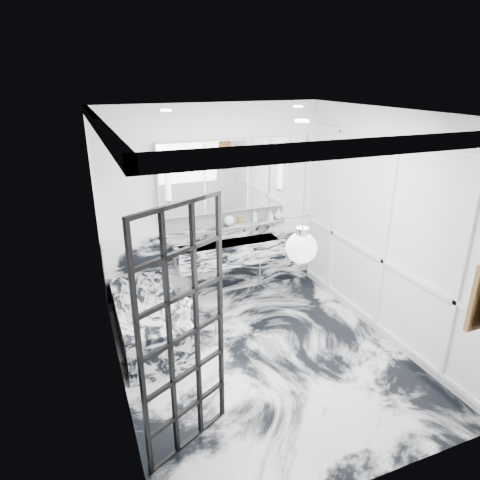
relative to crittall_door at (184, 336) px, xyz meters
name	(u,v)px	position (x,y,z in m)	size (l,w,h in m)	color
floor	(264,359)	(1.15, 0.85, -1.13)	(3.60, 3.60, 0.00)	silver
ceiling	(270,113)	(1.15, 0.85, 1.67)	(3.60, 3.60, 0.00)	white
wall_back	(213,205)	(1.15, 2.65, 0.27)	(3.60, 3.60, 0.00)	white
wall_front	(377,341)	(1.15, -0.95, 0.27)	(3.60, 3.60, 0.00)	white
wall_left	(112,274)	(-0.45, 0.85, 0.27)	(3.60, 3.60, 0.00)	white
wall_right	(388,230)	(2.75, 0.85, 0.27)	(3.60, 3.60, 0.00)	white
marble_clad_back	(215,261)	(1.15, 2.62, -0.60)	(3.18, 0.05, 1.05)	silver
marble_clad_left	(115,279)	(-0.44, 0.85, 0.21)	(0.02, 3.56, 2.68)	silver
panel_molding	(386,238)	(2.73, 0.85, 0.17)	(0.03, 3.40, 2.30)	white
soap_bottle_a	(255,216)	(1.76, 2.56, 0.06)	(0.08, 0.08, 0.20)	#8C5919
soap_bottle_b	(270,215)	(2.02, 2.56, 0.04)	(0.07, 0.07, 0.16)	#4C4C51
soap_bottle_c	(278,213)	(2.15, 2.56, 0.05)	(0.13, 0.13, 0.17)	silver
face_pot	(229,220)	(1.35, 2.56, 0.04)	(0.15, 0.15, 0.15)	white
amber_bottle	(240,221)	(1.52, 2.56, 0.01)	(0.04, 0.04, 0.10)	#8C5919
flower_vase	(187,313)	(0.32, 1.19, -0.52)	(0.09, 0.09, 0.12)	silver
crittall_door	(184,336)	(0.00, 0.00, 0.00)	(0.88, 0.04, 2.26)	black
pendant_light	(301,248)	(0.94, -0.21, 0.72)	(0.25, 0.25, 0.25)	white
trough_sink	(230,252)	(1.30, 2.40, -0.40)	(1.60, 0.45, 0.30)	silver
ledge	(225,227)	(1.30, 2.57, -0.06)	(1.90, 0.14, 0.04)	silver
subway_tile	(224,217)	(1.30, 2.63, 0.08)	(1.90, 0.03, 0.23)	white
mirror_cabinet	(225,176)	(1.30, 2.57, 0.69)	(1.90, 0.16, 1.00)	white
sconce_left	(168,186)	(0.48, 2.48, 0.65)	(0.07, 0.07, 0.40)	white
sconce_right	(280,175)	(2.12, 2.48, 0.65)	(0.07, 0.07, 0.40)	white
bathtub	(149,321)	(-0.03, 1.74, -0.85)	(0.75, 1.65, 0.55)	silver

